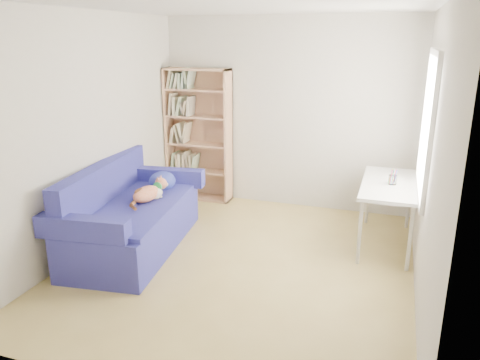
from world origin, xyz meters
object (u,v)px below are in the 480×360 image
(pen_cup, at_px, (393,179))
(bookshelf, at_px, (199,141))
(desk, at_px, (389,188))
(sofa, at_px, (131,217))

(pen_cup, bearing_deg, bookshelf, 162.05)
(desk, relative_size, pen_cup, 7.41)
(desk, xyz_separation_m, pen_cup, (0.03, -0.06, 0.13))
(sofa, bearing_deg, bookshelf, 80.96)
(desk, bearing_deg, pen_cup, -65.68)
(sofa, relative_size, desk, 1.58)
(bookshelf, xyz_separation_m, pen_cup, (2.71, -0.88, -0.06))
(sofa, xyz_separation_m, bookshelf, (0.06, 1.81, 0.52))
(sofa, distance_m, pen_cup, 2.96)
(sofa, relative_size, pen_cup, 11.68)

